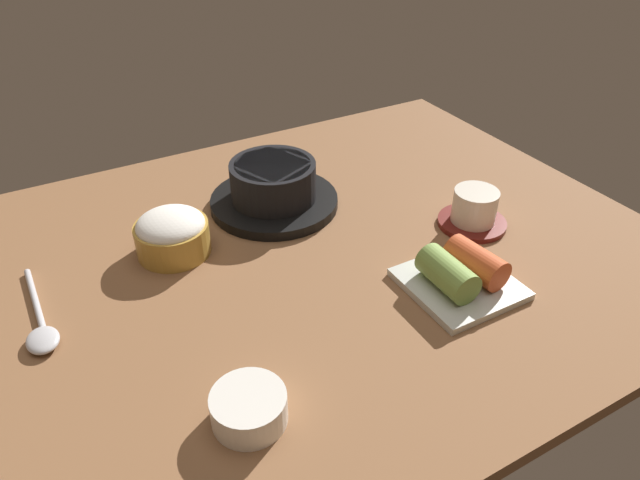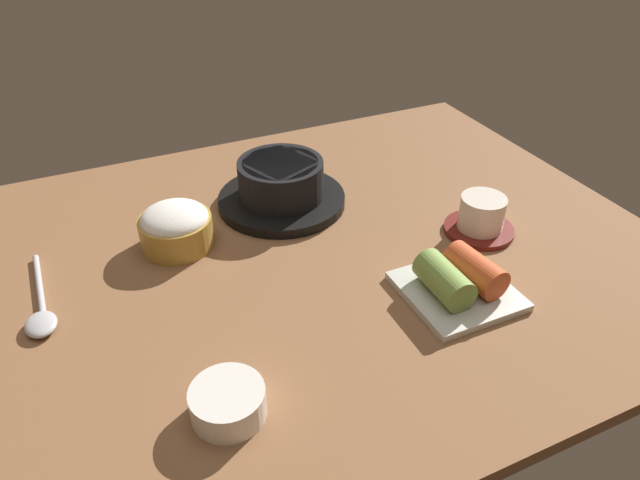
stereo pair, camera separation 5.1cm
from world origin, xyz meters
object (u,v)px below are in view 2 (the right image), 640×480
(rice_bowl, at_px, (176,227))
(side_bowl_near, at_px, (228,402))
(spoon, at_px, (41,313))
(stone_pot, at_px, (281,186))
(kimchi_plate, at_px, (458,281))
(tea_cup_with_saucer, at_px, (481,217))

(rice_bowl, relative_size, side_bowl_near, 1.33)
(side_bowl_near, height_order, spoon, side_bowl_near)
(rice_bowl, bearing_deg, stone_pot, 13.74)
(kimchi_plate, xyz_separation_m, spoon, (-0.48, 0.17, -0.01))
(kimchi_plate, bearing_deg, side_bowl_near, -169.60)
(stone_pot, distance_m, tea_cup_with_saucer, 0.30)
(rice_bowl, distance_m, spoon, 0.20)
(tea_cup_with_saucer, xyz_separation_m, side_bowl_near, (-0.43, -0.16, -0.01))
(rice_bowl, height_order, side_bowl_near, rice_bowl)
(stone_pot, distance_m, side_bowl_near, 0.40)
(spoon, bearing_deg, rice_bowl, 23.25)
(stone_pot, xyz_separation_m, kimchi_plate, (0.12, -0.29, -0.01))
(side_bowl_near, bearing_deg, stone_pot, 61.01)
(tea_cup_with_saucer, bearing_deg, rice_bowl, 159.80)
(kimchi_plate, bearing_deg, spoon, 160.08)
(stone_pot, height_order, side_bowl_near, stone_pot)
(stone_pot, bearing_deg, tea_cup_with_saucer, -39.51)
(tea_cup_with_saucer, relative_size, side_bowl_near, 1.33)
(stone_pot, relative_size, tea_cup_with_saucer, 1.96)
(rice_bowl, xyz_separation_m, spoon, (-0.18, -0.08, -0.02))
(spoon, bearing_deg, stone_pot, 18.78)
(stone_pot, relative_size, spoon, 1.15)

